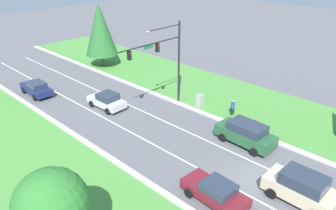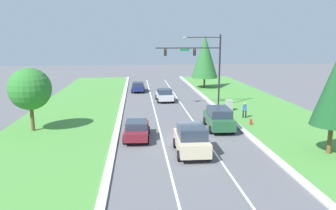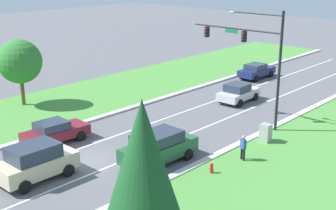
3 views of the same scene
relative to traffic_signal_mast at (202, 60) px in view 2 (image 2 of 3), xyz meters
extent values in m
plane|color=#5B5B60|center=(-3.96, -12.85, -5.72)|extent=(160.00, 160.00, 0.00)
cube|color=beige|center=(1.69, -12.85, -5.64)|extent=(0.50, 90.00, 0.15)
cube|color=beige|center=(-9.61, -12.85, -5.64)|extent=(0.50, 90.00, 0.15)
cube|color=#4C8E3D|center=(6.94, -12.85, -5.68)|extent=(10.00, 90.00, 0.08)
cube|color=#4C8E3D|center=(-14.86, -12.85, -5.68)|extent=(10.00, 90.00, 0.08)
cube|color=white|center=(-5.76, -12.85, -5.72)|extent=(0.14, 81.00, 0.01)
cube|color=white|center=(-2.16, -12.85, -5.72)|extent=(0.14, 81.00, 0.01)
cylinder|color=black|center=(2.10, 0.01, -1.39)|extent=(0.20, 0.20, 8.66)
cylinder|color=black|center=(-1.71, 0.01, 1.38)|extent=(7.62, 0.12, 0.12)
cube|color=#147042|center=(-2.09, 0.01, 1.16)|extent=(1.10, 0.04, 0.28)
cylinder|color=black|center=(0.00, 0.01, 2.59)|extent=(4.19, 0.09, 0.09)
ellipsoid|color=gray|center=(-2.09, 0.01, 2.54)|extent=(0.56, 0.28, 0.20)
cube|color=black|center=(-0.95, 0.01, 0.88)|extent=(0.28, 0.32, 0.80)
sphere|color=red|center=(-0.95, -0.16, 1.11)|extent=(0.16, 0.16, 0.16)
sphere|color=#2D2D2D|center=(-0.95, -0.16, 0.88)|extent=(0.16, 0.16, 0.16)
sphere|color=#2D2D2D|center=(-0.95, -0.16, 0.65)|extent=(0.16, 0.16, 0.16)
cube|color=black|center=(-4.38, 0.01, 0.88)|extent=(0.28, 0.32, 0.80)
sphere|color=red|center=(-4.38, -0.16, 1.11)|extent=(0.16, 0.16, 0.16)
sphere|color=#2D2D2D|center=(-4.38, -0.16, 0.88)|extent=(0.16, 0.16, 0.16)
sphere|color=#2D2D2D|center=(-4.38, -0.16, 0.65)|extent=(0.16, 0.16, 0.16)
cube|color=maroon|center=(-7.80, -12.10, -5.04)|extent=(2.12, 4.60, 0.67)
cube|color=#283342|center=(-7.82, -12.37, -4.43)|extent=(1.80, 2.12, 0.56)
cylinder|color=black|center=(-6.81, -10.76, -5.38)|extent=(0.28, 0.70, 0.69)
cylinder|color=black|center=(-8.64, -10.65, -5.38)|extent=(0.28, 0.70, 0.69)
cylinder|color=black|center=(-6.96, -13.54, -5.38)|extent=(0.28, 0.70, 0.69)
cylinder|color=black|center=(-8.80, -13.44, -5.38)|extent=(0.28, 0.70, 0.69)
cube|color=silver|center=(-4.12, 4.41, -5.05)|extent=(2.10, 4.31, 0.66)
cube|color=#283342|center=(-4.11, 4.16, -4.40)|extent=(1.82, 1.97, 0.65)
cylinder|color=black|center=(-3.22, 5.76, -5.38)|extent=(0.26, 0.69, 0.68)
cylinder|color=black|center=(-5.12, 5.69, -5.38)|extent=(0.26, 0.69, 0.68)
cylinder|color=black|center=(-3.12, 3.13, -5.38)|extent=(0.26, 0.69, 0.68)
cylinder|color=black|center=(-5.03, 3.06, -5.38)|extent=(0.26, 0.69, 0.68)
cube|color=#235633|center=(-0.34, -9.76, -4.89)|extent=(2.26, 5.10, 0.93)
cube|color=#283342|center=(-0.34, -9.88, -4.08)|extent=(1.97, 3.08, 0.70)
cylinder|color=black|center=(0.73, -8.25, -5.36)|extent=(0.27, 0.73, 0.73)
cylinder|color=black|center=(-1.28, -8.16, -5.36)|extent=(0.27, 0.73, 0.73)
cylinder|color=black|center=(0.60, -11.35, -5.36)|extent=(0.27, 0.73, 0.73)
cylinder|color=black|center=(-1.41, -11.27, -5.36)|extent=(0.27, 0.73, 0.73)
cube|color=navy|center=(-7.58, 12.88, -5.03)|extent=(1.93, 4.61, 0.68)
cube|color=#283342|center=(-7.59, 12.61, -4.43)|extent=(1.69, 2.09, 0.52)
cylinder|color=black|center=(-6.65, 14.28, -5.37)|extent=(0.25, 0.70, 0.70)
cylinder|color=black|center=(-8.45, 14.32, -5.37)|extent=(0.25, 0.70, 0.70)
cylinder|color=black|center=(-6.71, 11.44, -5.37)|extent=(0.25, 0.70, 0.70)
cylinder|color=black|center=(-8.51, 11.48, -5.37)|extent=(0.25, 0.70, 0.70)
cube|color=beige|center=(-3.92, -16.06, -4.89)|extent=(2.15, 4.55, 0.93)
cube|color=#283342|center=(-3.92, -16.18, -4.02)|extent=(1.92, 2.74, 0.80)
cylinder|color=black|center=(-2.88, -14.67, -5.35)|extent=(0.25, 0.74, 0.74)
cylinder|color=black|center=(-4.93, -14.65, -5.35)|extent=(0.25, 0.74, 0.74)
cylinder|color=black|center=(-2.91, -17.48, -5.35)|extent=(0.25, 0.74, 0.74)
cylinder|color=black|center=(-4.96, -17.45, -5.35)|extent=(0.25, 0.74, 0.74)
cube|color=#9E9E99|center=(2.74, -2.44, -5.06)|extent=(0.70, 0.60, 1.32)
cylinder|color=black|center=(3.22, -6.02, -5.30)|extent=(0.14, 0.14, 0.84)
cylinder|color=black|center=(3.46, -6.12, -5.30)|extent=(0.14, 0.14, 0.84)
cube|color=#2D4C99|center=(3.34, -6.07, -4.58)|extent=(0.44, 0.35, 0.60)
sphere|color=tan|center=(3.34, -6.07, -4.14)|extent=(0.22, 0.22, 0.22)
cylinder|color=red|center=(3.04, -8.87, -5.44)|extent=(0.20, 0.20, 0.55)
sphere|color=red|center=(3.04, -8.87, -5.11)|extent=(0.18, 0.18, 0.18)
cylinder|color=red|center=(2.92, -8.87, -5.42)|extent=(0.10, 0.09, 0.09)
cylinder|color=red|center=(3.16, -8.87, -5.42)|extent=(0.10, 0.09, 0.09)
cylinder|color=brown|center=(3.55, 15.54, -4.83)|extent=(0.32, 0.32, 1.78)
cone|color=#28662D|center=(3.55, 15.54, -0.47)|extent=(4.34, 4.34, 6.95)
cylinder|color=brown|center=(-17.05, -9.00, -4.49)|extent=(0.32, 0.32, 2.46)
sphere|color=#2D752D|center=(-17.05, -9.00, -1.87)|extent=(3.70, 3.70, 3.70)
cylinder|color=brown|center=(5.86, -17.17, -4.64)|extent=(0.32, 0.32, 2.16)
cone|color=#194C23|center=(5.86, -17.17, -1.14)|extent=(3.01, 3.01, 4.82)
camera|label=1|loc=(-21.93, -21.43, 9.24)|focal=35.00mm
camera|label=2|loc=(-7.71, -38.27, 2.39)|focal=35.00mm
camera|label=3|loc=(17.94, -28.93, 6.25)|focal=50.00mm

